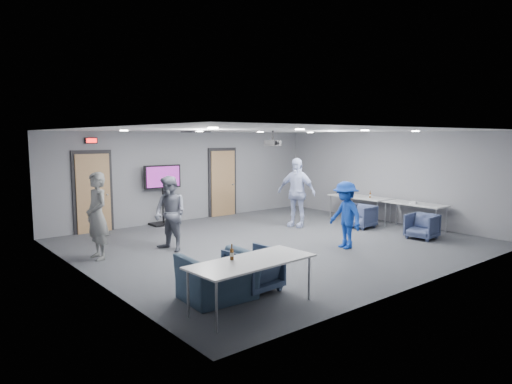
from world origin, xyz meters
TOP-DOWN VIEW (x-y plane):
  - floor at (0.00, 0.00)m, footprint 9.00×9.00m
  - ceiling at (0.00, 0.00)m, footprint 9.00×9.00m
  - wall_back at (0.00, 4.00)m, footprint 9.00×0.02m
  - wall_front at (0.00, -4.00)m, footprint 9.00×0.02m
  - wall_left at (-4.50, 0.00)m, footprint 0.02×8.00m
  - wall_right at (4.50, 0.00)m, footprint 0.02×8.00m
  - door_left at (-3.00, 3.95)m, footprint 1.06×0.17m
  - door_right at (1.20, 3.95)m, footprint 1.06×0.17m
  - exit_sign at (-3.00, 3.93)m, footprint 0.32×0.08m
  - hvac_diffuser at (-0.50, 2.80)m, footprint 0.60×0.60m
  - downlights at (0.00, 0.00)m, footprint 6.18×3.78m
  - person_a at (-3.90, 1.21)m, footprint 0.46×0.68m
  - person_b at (-2.39, 0.85)m, footprint 0.81×0.94m
  - person_c at (1.77, 1.12)m, footprint 0.84×1.24m
  - person_d at (0.84, -1.44)m, footprint 0.75×1.09m
  - chair_right_b at (3.04, -0.17)m, footprint 0.74×0.72m
  - chair_right_c at (3.10, -2.03)m, footprint 0.76×0.75m
  - chair_front_a at (-2.63, -2.40)m, footprint 0.83×0.85m
  - chair_front_b at (-3.31, -2.40)m, footprint 1.16×1.02m
  - table_right_a at (4.00, 0.63)m, footprint 0.81×1.94m
  - table_right_b at (4.00, -1.27)m, footprint 0.71×1.70m
  - table_front_left at (-3.14, -3.00)m, footprint 2.01×0.92m
  - bottle_front at (-3.35, -2.79)m, footprint 0.06×0.06m
  - bottle_right at (3.98, 0.23)m, footprint 0.06×0.06m
  - snack_box at (3.80, 1.01)m, footprint 0.18×0.15m
  - wrapper at (3.96, -1.23)m, footprint 0.27×0.24m
  - tv_stand at (-1.05, 3.75)m, footprint 1.14×0.54m
  - projector at (-0.17, -0.08)m, footprint 0.40×0.37m

SIDE VIEW (x-z plane):
  - floor at x=0.00m, z-range 0.00..0.00m
  - chair_right_c at x=3.10m, z-range 0.00..0.63m
  - chair_right_b at x=3.04m, z-range 0.00..0.65m
  - chair_front_a at x=-2.63m, z-range 0.00..0.72m
  - chair_front_b at x=-3.31m, z-range 0.00..0.72m
  - table_right_b at x=4.00m, z-range 0.32..1.05m
  - table_right_a at x=4.00m, z-range 0.32..1.05m
  - table_front_left at x=-3.14m, z-range 0.32..1.05m
  - snack_box at x=3.80m, z-range 0.73..0.77m
  - wrapper at x=3.96m, z-range 0.73..0.78m
  - person_d at x=0.84m, z-range 0.00..1.54m
  - bottle_right at x=3.98m, z-range 0.70..0.92m
  - bottle_front at x=-3.35m, z-range 0.70..0.94m
  - person_b at x=-2.39m, z-range 0.00..1.69m
  - person_a at x=-3.90m, z-range 0.00..1.82m
  - person_c at x=1.77m, z-range 0.00..1.96m
  - tv_stand at x=-1.05m, z-range 0.12..1.86m
  - door_left at x=-3.00m, z-range -0.05..2.19m
  - door_right at x=1.20m, z-range -0.05..2.19m
  - wall_back at x=0.00m, z-range 0.00..2.70m
  - wall_front at x=0.00m, z-range 0.00..2.70m
  - wall_left at x=-4.50m, z-range 0.00..2.70m
  - wall_right at x=4.50m, z-range 0.00..2.70m
  - projector at x=-0.17m, z-range 2.23..2.58m
  - exit_sign at x=-3.00m, z-range 2.37..2.53m
  - downlights at x=0.00m, z-range 2.67..2.69m
  - hvac_diffuser at x=-0.50m, z-range 2.67..2.70m
  - ceiling at x=0.00m, z-range 2.70..2.70m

